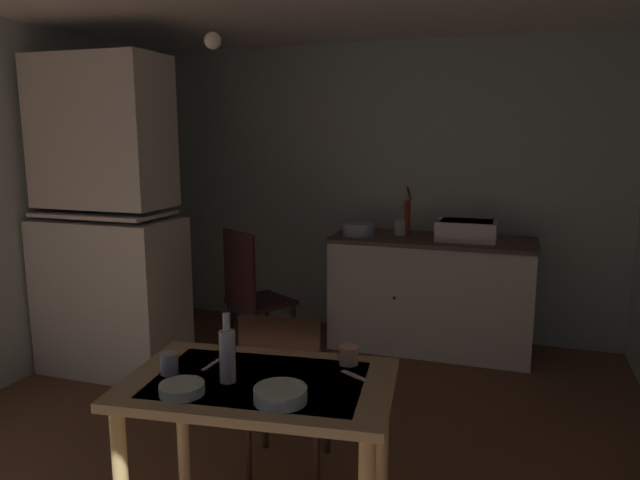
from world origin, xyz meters
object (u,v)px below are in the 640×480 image
object	(u,v)px
serving_bowl_wide	(280,395)
chair_far_side	(286,386)
chair_by_counter	(253,294)
glass_bottle	(227,354)
hutch_cabinet	(108,229)
mug_dark	(169,363)
mixing_bowl_counter	(359,229)
sink_basin	(467,230)
dining_table	(260,408)
hand_pump	(407,214)

from	to	relation	value
serving_bowl_wide	chair_far_side	bearing A→B (deg)	110.72
chair_by_counter	glass_bottle	world-z (taller)	glass_bottle
hutch_cabinet	mug_dark	bearing A→B (deg)	-45.97
mixing_bowl_counter	sink_basin	bearing A→B (deg)	3.47
mixing_bowl_counter	mug_dark	world-z (taller)	mixing_bowl_counter
dining_table	chair_by_counter	distance (m)	2.07
hutch_cabinet	sink_basin	size ratio (longest dim) A/B	4.98
hutch_cabinet	mixing_bowl_counter	distance (m)	1.88
glass_bottle	chair_by_counter	bearing A→B (deg)	112.58
serving_bowl_wide	mug_dark	xyz separation A→B (m)	(-0.51, 0.09, 0.02)
hand_pump	serving_bowl_wide	size ratio (longest dim) A/B	2.06
chair_by_counter	glass_bottle	xyz separation A→B (m)	(0.80, -1.92, 0.35)
chair_by_counter	serving_bowl_wide	world-z (taller)	chair_by_counter
dining_table	glass_bottle	size ratio (longest dim) A/B	4.04
sink_basin	mixing_bowl_counter	size ratio (longest dim) A/B	1.68
serving_bowl_wide	glass_bottle	world-z (taller)	glass_bottle
dining_table	sink_basin	bearing A→B (deg)	77.82
dining_table	serving_bowl_wide	bearing A→B (deg)	-45.06
sink_basin	chair_far_side	world-z (taller)	sink_basin
serving_bowl_wide	hand_pump	bearing A→B (deg)	91.23
hutch_cabinet	sink_basin	xyz separation A→B (m)	(2.34, 1.15, -0.07)
chair_by_counter	mixing_bowl_counter	bearing A→B (deg)	46.24
sink_basin	dining_table	bearing A→B (deg)	-102.18
dining_table	serving_bowl_wide	distance (m)	0.26
chair_far_side	serving_bowl_wide	bearing A→B (deg)	-69.28
hutch_cabinet	mixing_bowl_counter	xyz separation A→B (m)	(1.51, 1.10, -0.09)
mixing_bowl_counter	mug_dark	distance (m)	2.59
dining_table	chair_far_side	size ratio (longest dim) A/B	1.27
sink_basin	mug_dark	size ratio (longest dim) A/B	5.16
chair_far_side	chair_by_counter	bearing A→B (deg)	121.01
hutch_cabinet	chair_far_side	distance (m)	1.95
dining_table	serving_bowl_wide	size ratio (longest dim) A/B	5.76
chair_by_counter	chair_far_side	bearing A→B (deg)	-58.99
hutch_cabinet	serving_bowl_wide	bearing A→B (deg)	-38.97
sink_basin	mug_dark	xyz separation A→B (m)	(-0.91, -2.63, -0.16)
sink_basin	chair_far_side	xyz separation A→B (m)	(-0.67, -2.01, -0.49)
sink_basin	dining_table	distance (m)	2.65
mixing_bowl_counter	hand_pump	bearing A→B (deg)	14.71
hand_pump	chair_by_counter	distance (m)	1.35
hand_pump	dining_table	size ratio (longest dim) A/B	0.36
sink_basin	mixing_bowl_counter	bearing A→B (deg)	-176.53
chair_far_side	serving_bowl_wide	distance (m)	0.82
mixing_bowl_counter	glass_bottle	xyz separation A→B (m)	(0.17, -2.57, -0.07)
hutch_cabinet	serving_bowl_wide	xyz separation A→B (m)	(1.93, -1.56, -0.25)
hand_pump	dining_table	xyz separation A→B (m)	(-0.09, -2.61, -0.42)
chair_far_side	mug_dark	world-z (taller)	chair_far_side
chair_by_counter	serving_bowl_wide	distance (m)	2.29
sink_basin	glass_bottle	xyz separation A→B (m)	(-0.66, -2.62, -0.10)
chair_by_counter	glass_bottle	distance (m)	2.11
chair_far_side	glass_bottle	size ratio (longest dim) A/B	3.18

